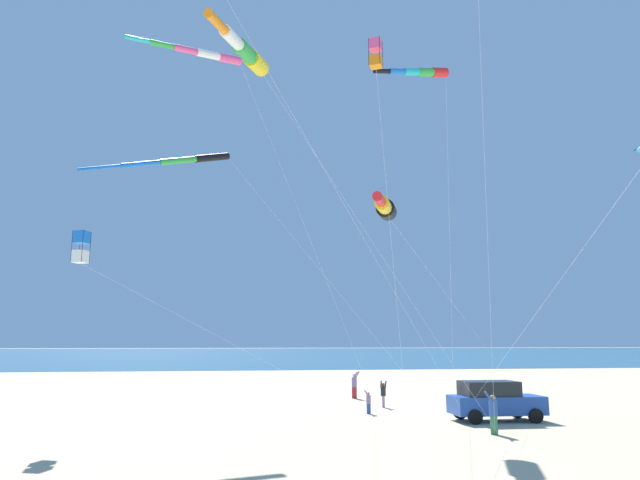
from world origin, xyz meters
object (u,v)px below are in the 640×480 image
Objects in this scene: kite_box_black_fish_shape at (82,247)px; kite_windsock_white_trailing at (385,208)px; person_child_green_jacket at (383,393)px; kite_windsock_purple_drifting at (246,52)px; parked_car at (494,400)px; kite_windsock_teal_far_right at (182,161)px; person_child_grey_jacket at (368,401)px; cooler_box at (480,410)px; kite_windsock_small_distant at (202,53)px; person_adult_flyer at (354,384)px; kite_box_red_high_left at (376,55)px; kite_windsock_rainbow_low_near at (421,72)px; person_bystander_far at (493,411)px.

kite_box_black_fish_shape is 1.33× the size of kite_windsock_white_trailing.
person_child_green_jacket is 12.15m from kite_windsock_white_trailing.
kite_windsock_white_trailing is at bearing -56.12° from kite_windsock_purple_drifting.
kite_windsock_teal_far_right reaches higher than parked_car.
person_child_green_jacket reaches higher than person_child_grey_jacket.
parked_car is 0.28× the size of kite_windsock_purple_drifting.
person_child_green_jacket is (3.78, 4.13, 0.61)m from cooler_box.
kite_windsock_small_distant is at bearing -133.46° from kite_windsock_teal_far_right.
person_adult_flyer is 0.11× the size of kite_box_red_high_left.
kite_windsock_rainbow_low_near is at bearing -101.13° from kite_windsock_teal_far_right.
kite_windsock_white_trailing is at bearing 108.87° from kite_windsock_rainbow_low_near.
kite_windsock_purple_drifting is 0.86× the size of kite_windsock_teal_far_right.
parked_car reaches higher than person_adult_flyer.
kite_windsock_small_distant is (4.16, 12.51, 16.98)m from person_bystander_far.
cooler_box is 5.63m from person_child_green_jacket.
person_adult_flyer is at bearing 4.57° from kite_windsock_rainbow_low_near.
cooler_box is 0.41× the size of person_child_green_jacket.
kite_box_black_fish_shape is at bearing 105.13° from person_child_grey_jacket.
kite_box_black_fish_shape is 18.19m from kite_windsock_rainbow_low_near.
kite_windsock_white_trailing reaches higher than person_child_grey_jacket.
kite_windsock_teal_far_right is (1.26, 15.13, 11.60)m from parked_car.
cooler_box is 0.36× the size of person_bystander_far.
person_adult_flyer is 8.14m from person_child_grey_jacket.
person_adult_flyer is 0.10× the size of kite_windsock_rainbow_low_near.
kite_box_red_high_left is (-8.72, 1.45, 14.78)m from person_child_grey_jacket.
kite_windsock_rainbow_low_near is 0.95× the size of kite_windsock_small_distant.
kite_box_red_high_left is (-1.47, 5.00, 14.50)m from person_bystander_far.
kite_windsock_rainbow_low_near reaches higher than person_child_green_jacket.
person_adult_flyer is (11.62, 4.42, 0.00)m from parked_car.
kite_windsock_white_trailing is 0.59× the size of kite_windsock_teal_far_right.
kite_windsock_purple_drifting reaches higher than person_adult_flyer.
parked_car is at bearing -159.17° from person_adult_flyer.
kite_windsock_teal_far_right reaches higher than person_child_green_jacket.
person_adult_flyer is at bearing -41.39° from kite_windsock_small_distant.
person_adult_flyer is 0.10× the size of kite_windsock_teal_far_right.
parked_car is 16.81m from kite_box_red_high_left.
person_adult_flyer is at bearing 27.26° from cooler_box.
kite_windsock_white_trailing is 10.38m from kite_windsock_teal_far_right.
parked_car is at bearing -91.79° from kite_windsock_small_distant.
cooler_box is 5.73m from person_child_grey_jacket.
kite_windsock_rainbow_low_near reaches higher than kite_box_black_fish_shape.
kite_box_black_fish_shape is at bearing 97.81° from cooler_box.
person_adult_flyer is 18.88m from kite_windsock_teal_far_right.
person_bystander_far is at bearing -153.91° from person_child_grey_jacket.
person_child_grey_jacket is 0.71× the size of person_bystander_far.
cooler_box is 20.87m from kite_windsock_purple_drifting.
kite_windsock_purple_drifting reaches higher than cooler_box.
kite_windsock_small_distant is (-11.18, 9.85, 16.96)m from person_adult_flyer.
kite_windsock_small_distant reaches higher than kite_windsock_teal_far_right.
kite_windsock_teal_far_right reaches higher than kite_windsock_white_trailing.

